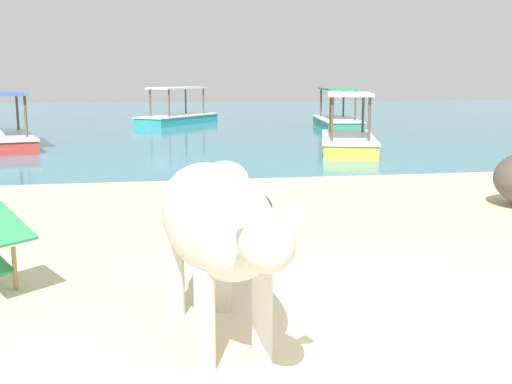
{
  "coord_description": "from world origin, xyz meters",
  "views": [
    {
      "loc": [
        -1.34,
        -2.98,
        1.64
      ],
      "look_at": [
        -0.28,
        3.0,
        0.55
      ],
      "focal_mm": 44.75,
      "sensor_mm": 36.0,
      "label": 1
    }
  ],
  "objects_px": {
    "cow": "(216,221)",
    "boat_red": "(5,136)",
    "boat_teal": "(178,116)",
    "boat_yellow": "(348,138)",
    "boat_green": "(337,120)"
  },
  "relations": [
    {
      "from": "cow",
      "to": "boat_red",
      "type": "relative_size",
      "value": 0.53
    },
    {
      "from": "boat_red",
      "to": "boat_teal",
      "type": "distance_m",
      "value": 8.25
    },
    {
      "from": "boat_yellow",
      "to": "boat_teal",
      "type": "distance_m",
      "value": 9.56
    },
    {
      "from": "cow",
      "to": "boat_green",
      "type": "distance_m",
      "value": 17.3
    },
    {
      "from": "boat_red",
      "to": "boat_teal",
      "type": "xyz_separation_m",
      "value": [
        4.44,
        6.95,
        0.0
      ]
    },
    {
      "from": "cow",
      "to": "boat_teal",
      "type": "bearing_deg",
      "value": 170.23
    },
    {
      "from": "boat_red",
      "to": "boat_teal",
      "type": "bearing_deg",
      "value": -47.4
    },
    {
      "from": "boat_yellow",
      "to": "boat_green",
      "type": "relative_size",
      "value": 1.01
    },
    {
      "from": "cow",
      "to": "boat_red",
      "type": "bearing_deg",
      "value": -170.66
    },
    {
      "from": "cow",
      "to": "boat_red",
      "type": "xyz_separation_m",
      "value": [
        -3.62,
        12.1,
        -0.51
      ]
    },
    {
      "from": "boat_green",
      "to": "boat_teal",
      "type": "relative_size",
      "value": 1.05
    },
    {
      "from": "cow",
      "to": "boat_yellow",
      "type": "height_order",
      "value": "boat_yellow"
    },
    {
      "from": "boat_teal",
      "to": "cow",
      "type": "bearing_deg",
      "value": -145.05
    },
    {
      "from": "cow",
      "to": "boat_teal",
      "type": "relative_size",
      "value": 0.57
    },
    {
      "from": "boat_yellow",
      "to": "boat_red",
      "type": "xyz_separation_m",
      "value": [
        -7.76,
        2.01,
        0.0
      ]
    }
  ]
}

